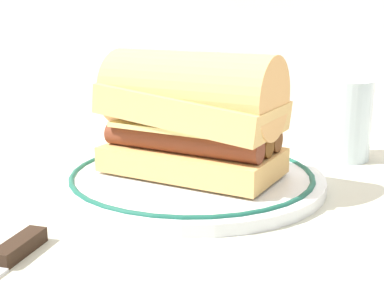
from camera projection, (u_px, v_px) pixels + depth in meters
The scene contains 4 objects.
ground_plane at pixel (213, 192), 0.55m from camera, with size 1.50×1.50×0.00m, color beige.
plate at pixel (192, 178), 0.57m from camera, with size 0.28×0.28×0.01m.
sausage_sandwich at pixel (192, 113), 0.56m from camera, with size 0.20×0.14×0.13m.
drinking_glass at pixel (344, 124), 0.67m from camera, with size 0.07×0.07×0.10m.
Camera 1 is at (0.11, -0.51, 0.18)m, focal length 50.40 mm.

